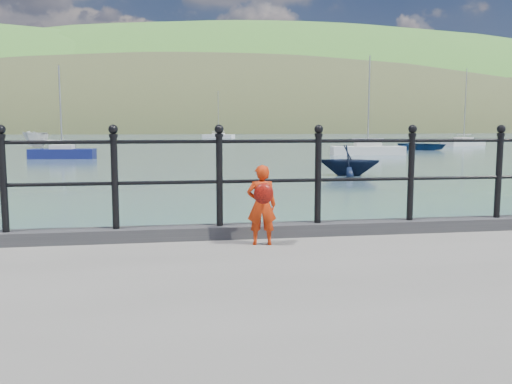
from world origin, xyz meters
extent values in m
plane|color=#2D4251|center=(0.00, 0.00, 0.00)|extent=(600.00, 600.00, 0.00)
cube|color=#28282B|center=(0.00, -0.15, 1.07)|extent=(60.00, 0.30, 0.15)
cylinder|color=black|center=(0.00, -0.15, 1.67)|extent=(18.00, 0.04, 0.04)
cylinder|color=black|center=(0.00, -0.15, 2.15)|extent=(18.00, 0.04, 0.04)
cylinder|color=black|center=(-3.00, -0.15, 1.67)|extent=(0.08, 0.08, 1.05)
sphere|color=black|center=(-3.00, -0.15, 2.29)|extent=(0.11, 0.11, 0.11)
cylinder|color=black|center=(-1.80, -0.15, 1.67)|extent=(0.08, 0.08, 1.05)
sphere|color=black|center=(-1.80, -0.15, 2.29)|extent=(0.11, 0.11, 0.11)
cylinder|color=black|center=(-0.60, -0.15, 1.67)|extent=(0.08, 0.08, 1.05)
sphere|color=black|center=(-0.60, -0.15, 2.29)|extent=(0.11, 0.11, 0.11)
cylinder|color=black|center=(0.60, -0.15, 1.67)|extent=(0.08, 0.08, 1.05)
sphere|color=black|center=(0.60, -0.15, 2.29)|extent=(0.11, 0.11, 0.11)
cylinder|color=black|center=(1.80, -0.15, 1.67)|extent=(0.08, 0.08, 1.05)
sphere|color=black|center=(1.80, -0.15, 2.29)|extent=(0.11, 0.11, 0.11)
cylinder|color=black|center=(3.00, -0.15, 1.67)|extent=(0.08, 0.08, 1.05)
sphere|color=black|center=(3.00, -0.15, 2.29)|extent=(0.11, 0.11, 0.11)
ellipsoid|color=#333A21|center=(20.00, 195.00, -15.40)|extent=(400.00, 100.00, 88.00)
ellipsoid|color=#387026|center=(60.00, 255.00, -27.30)|extent=(600.00, 180.00, 156.00)
cube|color=silver|center=(-35.00, 181.00, 3.00)|extent=(9.00, 6.00, 6.00)
cube|color=#4C4744|center=(-35.00, 181.00, 7.00)|extent=(9.50, 6.50, 2.00)
cube|color=silver|center=(-12.00, 181.00, 3.00)|extent=(9.00, 6.00, 6.00)
cube|color=#4C4744|center=(-12.00, 181.00, 7.00)|extent=(9.50, 6.50, 2.00)
cube|color=silver|center=(18.00, 181.00, 3.00)|extent=(9.00, 6.00, 6.00)
cube|color=#4C4744|center=(18.00, 181.00, 7.00)|extent=(9.50, 6.50, 2.00)
cube|color=silver|center=(45.00, 181.00, 3.00)|extent=(9.00, 6.00, 6.00)
cube|color=#4C4744|center=(45.00, 181.00, 7.00)|extent=(9.50, 6.50, 2.00)
imported|color=red|center=(-0.17, -0.59, 1.45)|extent=(0.35, 0.26, 0.90)
ellipsoid|color=red|center=(-0.17, -0.72, 1.59)|extent=(0.22, 0.11, 0.23)
imported|color=navy|center=(23.41, 43.17, 0.49)|extent=(5.58, 5.84, 0.98)
imported|color=silver|center=(-14.89, 54.14, 0.91)|extent=(2.47, 4.91, 1.81)
imported|color=black|center=(7.24, 17.93, 0.73)|extent=(3.50, 3.31, 1.45)
cube|color=white|center=(8.70, 99.37, 0.25)|extent=(6.37, 4.72, 0.90)
cube|color=beige|center=(8.70, 99.37, 0.75)|extent=(2.55, 2.22, 0.50)
cylinder|color=#A5A5A8|center=(8.70, 99.37, 4.87)|extent=(0.10, 0.10, 8.34)
cylinder|color=#A5A5A8|center=(8.70, 99.37, 1.30)|extent=(2.48, 1.44, 0.06)
cube|color=#131A54|center=(-8.63, 34.05, 0.25)|extent=(4.64, 1.87, 0.90)
cube|color=beige|center=(-8.63, 34.05, 0.75)|extent=(1.67, 1.16, 0.50)
cylinder|color=#A5A5A8|center=(-8.63, 34.05, 3.64)|extent=(0.10, 0.10, 5.87)
cylinder|color=#A5A5A8|center=(-8.63, 34.05, 1.30)|extent=(2.03, 0.25, 0.06)
cube|color=silver|center=(33.40, 52.88, 0.25)|extent=(6.54, 4.43, 0.90)
cube|color=beige|center=(33.40, 52.88, 0.75)|extent=(2.56, 2.10, 0.50)
cylinder|color=#A5A5A8|center=(33.40, 52.88, 4.84)|extent=(0.10, 0.10, 8.27)
cylinder|color=#A5A5A8|center=(33.40, 52.88, 1.30)|extent=(2.62, 1.34, 0.06)
cube|color=silver|center=(14.78, 35.28, 0.25)|extent=(5.97, 2.21, 0.90)
cube|color=beige|center=(14.78, 35.28, 0.75)|extent=(2.15, 1.34, 0.50)
cylinder|color=#A5A5A8|center=(14.78, 35.28, 4.29)|extent=(0.10, 0.10, 7.18)
cylinder|color=#A5A5A8|center=(14.78, 35.28, 1.30)|extent=(2.62, 0.33, 0.06)
camera|label=1|loc=(-1.20, -6.48, 2.33)|focal=38.00mm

